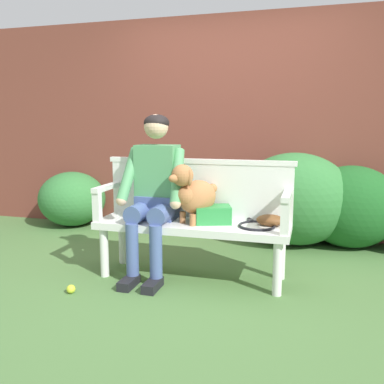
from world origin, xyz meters
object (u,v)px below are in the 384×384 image
object	(u,v)px
tennis_ball	(71,289)
baseball_glove	(270,220)
dog_on_bench	(194,194)
sports_bag	(213,214)
person_seated	(154,188)
garden_bench	(192,230)
tennis_racket	(256,225)

from	to	relation	value
tennis_ball	baseball_glove	bearing A→B (deg)	23.85
dog_on_bench	sports_bag	size ratio (longest dim) A/B	1.73
person_seated	tennis_ball	bearing A→B (deg)	-129.82
garden_bench	tennis_racket	world-z (taller)	tennis_racket
tennis_racket	tennis_ball	size ratio (longest dim) A/B	8.70
tennis_racket	tennis_ball	bearing A→B (deg)	-155.88
baseball_glove	sports_bag	bearing A→B (deg)	-177.47
dog_on_bench	sports_bag	world-z (taller)	dog_on_bench
baseball_glove	sports_bag	size ratio (longest dim) A/B	0.79
person_seated	sports_bag	world-z (taller)	person_seated
garden_bench	tennis_ball	size ratio (longest dim) A/B	23.94
garden_bench	dog_on_bench	bearing A→B (deg)	-51.91
garden_bench	person_seated	distance (m)	0.46
sports_bag	tennis_ball	distance (m)	1.24
tennis_racket	sports_bag	world-z (taller)	sports_bag
garden_bench	baseball_glove	size ratio (longest dim) A/B	7.18
tennis_racket	sports_bag	distance (m)	0.35
garden_bench	tennis_racket	distance (m)	0.52
dog_on_bench	person_seated	bearing A→B (deg)	177.27
tennis_ball	person_seated	bearing A→B (deg)	50.18
tennis_racket	garden_bench	bearing A→B (deg)	-178.51
dog_on_bench	baseball_glove	distance (m)	0.64
garden_bench	tennis_racket	bearing A→B (deg)	1.49
baseball_glove	garden_bench	bearing A→B (deg)	-175.86
person_seated	tennis_racket	bearing A→B (deg)	1.57
dog_on_bench	baseball_glove	bearing A→B (deg)	7.48
tennis_racket	baseball_glove	bearing A→B (deg)	20.57
sports_bag	baseball_glove	bearing A→B (deg)	3.31
person_seated	baseball_glove	world-z (taller)	person_seated
person_seated	sports_bag	size ratio (longest dim) A/B	4.79
garden_bench	dog_on_bench	world-z (taller)	dog_on_bench
garden_bench	tennis_ball	world-z (taller)	garden_bench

